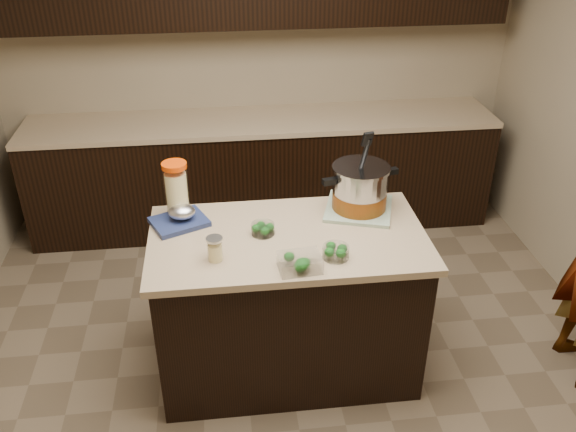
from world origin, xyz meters
name	(u,v)px	position (x,y,z in m)	size (l,w,h in m)	color
ground_plane	(288,363)	(0.00, 0.00, 0.00)	(4.00, 4.00, 0.00)	brown
room_shell	(288,85)	(0.00, 0.00, 1.71)	(4.04, 4.04, 2.72)	tan
back_cabinets	(261,112)	(0.00, 1.74, 0.94)	(3.60, 0.63, 2.33)	black
island	(288,303)	(0.00, 0.00, 0.45)	(1.46, 0.81, 0.90)	black
dish_towel	(359,208)	(0.43, 0.23, 0.91)	(0.36, 0.36, 0.02)	#527A52
stock_pot	(360,190)	(0.43, 0.22, 1.03)	(0.44, 0.38, 0.45)	#B7B7BC
lemonade_pitcher	(177,193)	(-0.57, 0.26, 1.05)	(0.14, 0.14, 0.32)	#F0DC93
mason_jar	(215,249)	(-0.38, -0.18, 0.96)	(0.10, 0.10, 0.13)	#F0DC93
broccoli_tub_left	(263,229)	(-0.13, 0.04, 0.93)	(0.14, 0.14, 0.06)	silver
broccoli_tub_right	(336,252)	(0.21, -0.23, 0.93)	(0.15, 0.15, 0.06)	silver
broccoli_tub_rect	(300,263)	(0.02, -0.31, 0.93)	(0.22, 0.17, 0.07)	silver
blue_tray	(180,218)	(-0.56, 0.19, 0.94)	(0.35, 0.32, 0.11)	navy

